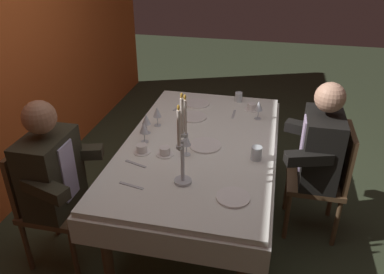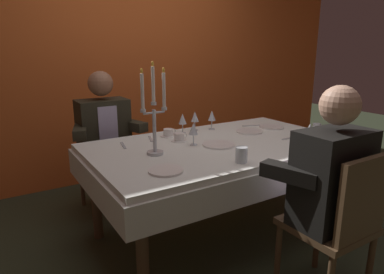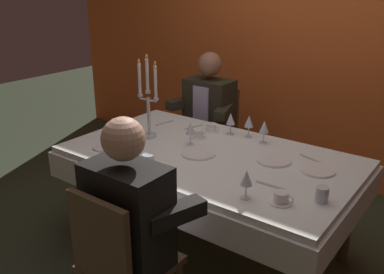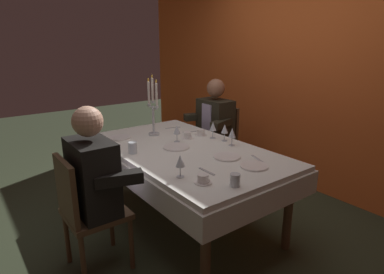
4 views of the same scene
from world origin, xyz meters
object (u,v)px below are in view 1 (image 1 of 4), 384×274
Objects in this scene: wine_glass_0 at (259,106)px; wine_glass_3 at (157,112)px; dinner_plate_3 at (193,117)px; coffee_cup_0 at (252,107)px; dinner_plate_2 at (233,197)px; seated_diner_1 at (322,148)px; candelabra at (182,148)px; dinner_plate_1 at (198,104)px; water_tumbler_0 at (239,97)px; dining_table at (200,156)px; water_tumbler_1 at (256,153)px; coffee_cup_2 at (165,151)px; coffee_cup_1 at (142,149)px; seated_diner_0 at (50,172)px; wine_glass_2 at (144,128)px; wine_glass_4 at (146,120)px; dinner_plate_0 at (205,145)px; wine_glass_1 at (186,140)px.

wine_glass_0 and wine_glass_3 have the same top height.
coffee_cup_0 is at bearing -59.82° from dinner_plate_3.
seated_diner_1 is (0.74, -0.56, -0.01)m from dinner_plate_2.
seated_diner_1 is (0.64, -0.89, -0.25)m from candelabra.
dinner_plate_1 is 1.05× the size of dinner_plate_2.
water_tumbler_0 is at bearing 43.56° from seated_diner_1.
dining_table is 0.76m from coffee_cup_0.
dining_table is 14.70× the size of coffee_cup_0.
water_tumbler_1 is 0.84m from coffee_cup_0.
candelabra is 4.58× the size of coffee_cup_2.
seated_diner_1 is (0.34, -1.09, -0.03)m from coffee_cup_2.
dinner_plate_1 is 0.94m from coffee_cup_1.
coffee_cup_2 is at bearing -88.99° from coffee_cup_1.
seated_diner_0 is at bearing 118.35° from coffee_cup_2.
wine_glass_3 is (-0.48, 0.23, 0.11)m from dinner_plate_1.
wine_glass_2 is (-0.49, 0.27, 0.11)m from dinner_plate_3.
wine_glass_4 is 0.80m from seated_diner_0.
coffee_cup_1 is at bearing 159.75° from dinner_plate_3.
coffee_cup_1 reaches higher than dinner_plate_0.
wine_glass_2 is 0.72m from seated_diner_0.
wine_glass_1 is at bearing 164.46° from dining_table.
wine_glass_4 is at bearing 11.49° from coffee_cup_1.
dinner_plate_3 is 0.80m from water_tumbler_1.
dinner_plate_1 is 1.40m from dinner_plate_2.
seated_diner_0 is (-1.10, 1.28, -0.12)m from wine_glass_0.
dinner_plate_0 is 0.66m from wine_glass_0.
seated_diner_0 reaches higher than wine_glass_3.
dinner_plate_1 is 0.92m from coffee_cup_2.
dining_table is 0.72m from dinner_plate_2.
coffee_cup_1 is 0.11× the size of seated_diner_1.
wine_glass_0 is 1.24× the size of coffee_cup_0.
seated_diner_0 reaches higher than water_tumbler_1.
candelabra reaches higher than water_tumbler_0.
coffee_cup_1 is (-0.91, 0.70, 0.00)m from coffee_cup_0.
seated_diner_0 is at bearing 130.71° from wine_glass_0.
seated_diner_0 reaches higher than wine_glass_0.
wine_glass_4 is 1.24× the size of coffee_cup_1.
wine_glass_2 is 1.10m from water_tumbler_0.
dinner_plate_2 is 0.80m from coffee_cup_1.
coffee_cup_1 is 0.63m from seated_diner_0.
dinner_plate_0 and dinner_plate_2 have the same top height.
wine_glass_0 is at bearing -68.80° from wine_glass_3.
candelabra is at bearing 164.70° from coffee_cup_0.
wine_glass_0 is 1.24× the size of coffee_cup_1.
dinner_plate_1 is (0.68, 0.16, 0.13)m from dining_table.
candelabra is 0.84m from wine_glass_3.
dinner_plate_2 is 1.47m from water_tumbler_0.
coffee_cup_0 is (0.48, -0.72, -0.09)m from wine_glass_3.
coffee_cup_2 is at bearing 107.54° from seated_diner_1.
dinner_plate_3 is 1.36× the size of wine_glass_1.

